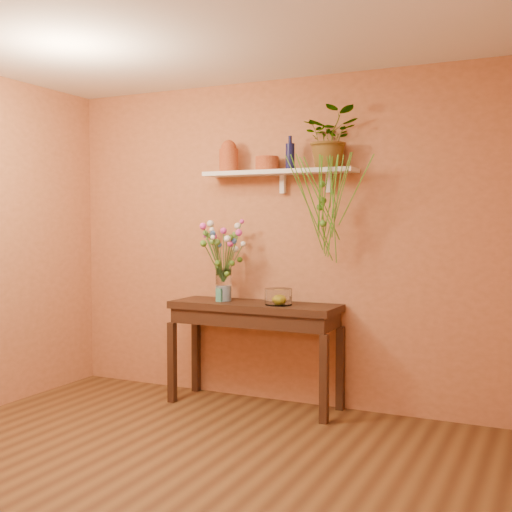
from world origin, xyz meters
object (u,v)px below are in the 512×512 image
blue_bottle (290,156)px  bouquet (222,242)px  sideboard (254,318)px  glass_vase (224,287)px  terracotta_jug (229,157)px  spider_plant (331,138)px  glass_bowl (278,297)px

blue_bottle → bouquet: 0.91m
sideboard → glass_vase: 0.37m
terracotta_jug → spider_plant: (0.89, 0.03, 0.11)m
glass_bowl → spider_plant: bearing=25.2°
terracotta_jug → blue_bottle: (0.56, 0.00, -0.02)m
sideboard → glass_vase: (-0.28, -0.01, 0.24)m
spider_plant → bouquet: bearing=-171.9°
glass_vase → terracotta_jug: bearing=93.3°
blue_bottle → spider_plant: spider_plant is taller
glass_vase → glass_bowl: glass_vase is taller
sideboard → blue_bottle: 1.35m
terracotta_jug → glass_vase: bearing=-86.7°
glass_vase → spider_plant: bearing=9.0°
glass_bowl → blue_bottle: bearing=75.7°
sideboard → blue_bottle: bearing=20.1°
sideboard → glass_vase: glass_vase is taller
sideboard → glass_vase: size_ratio=5.17×
spider_plant → glass_bowl: 1.32m
terracotta_jug → glass_bowl: bearing=-15.5°
blue_bottle → bouquet: blue_bottle is taller
sideboard → bouquet: bearing=-179.9°
sideboard → bouquet: bouquet is taller
bouquet → terracotta_jug: bearing=84.6°
terracotta_jug → glass_vase: 1.10m
terracotta_jug → bouquet: terracotta_jug is taller
blue_bottle → glass_vase: (-0.55, -0.11, -1.08)m
terracotta_jug → spider_plant: 0.90m
blue_bottle → glass_bowl: 1.14m
spider_plant → blue_bottle: bearing=-175.2°
terracotta_jug → bouquet: 0.73m
glass_bowl → sideboard: bearing=168.7°
sideboard → bouquet: (-0.30, -0.00, 0.61)m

